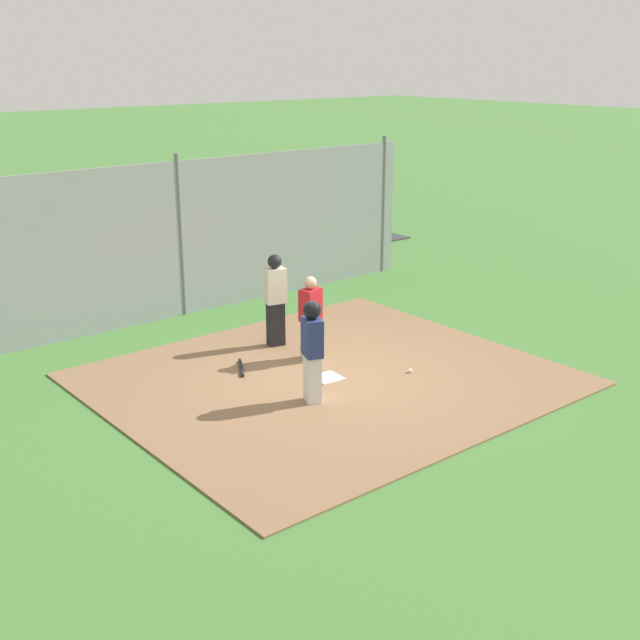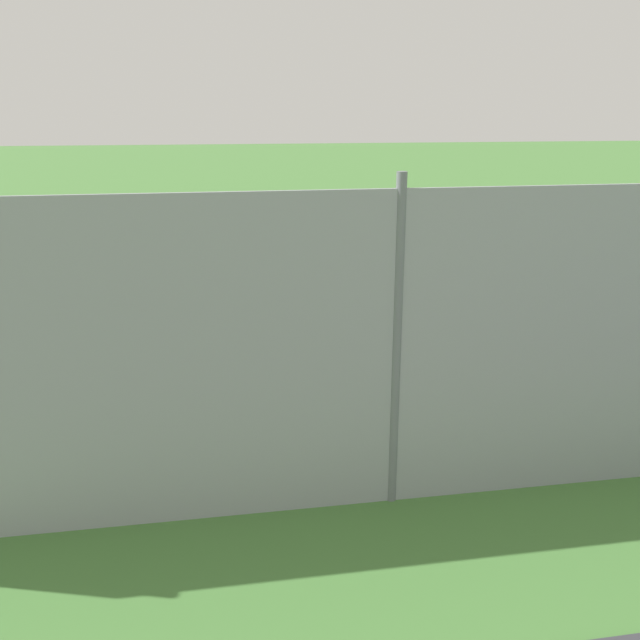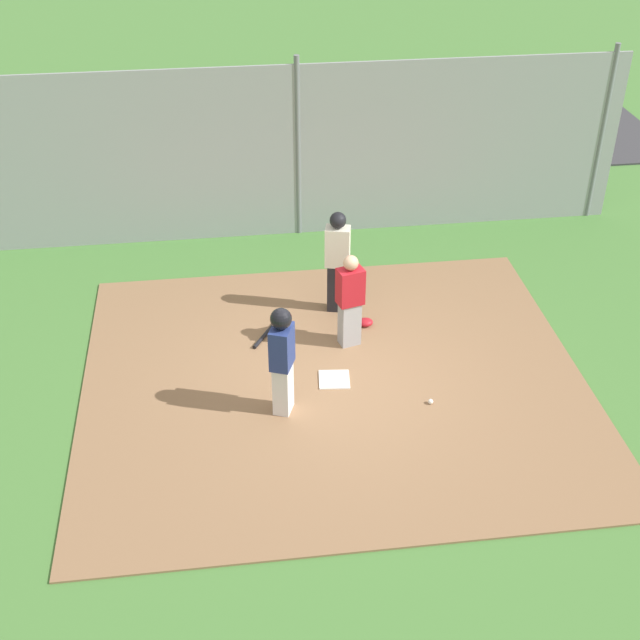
{
  "view_description": "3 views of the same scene",
  "coord_description": "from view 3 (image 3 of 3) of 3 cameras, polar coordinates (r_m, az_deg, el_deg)",
  "views": [
    {
      "loc": [
        8.18,
        9.8,
        5.23
      ],
      "look_at": [
        -0.05,
        -0.26,
        0.99
      ],
      "focal_mm": 45.87,
      "sensor_mm": 36.0,
      "label": 1
    },
    {
      "loc": [
        -1.81,
        -10.86,
        3.9
      ],
      "look_at": [
        0.01,
        -0.34,
        0.63
      ],
      "focal_mm": 39.03,
      "sensor_mm": 36.0,
      "label": 2
    },
    {
      "loc": [
        1.47,
        9.75,
        7.56
      ],
      "look_at": [
        0.19,
        -0.14,
        0.99
      ],
      "focal_mm": 48.11,
      "sensor_mm": 36.0,
      "label": 3
    }
  ],
  "objects": [
    {
      "name": "parking_lot",
      "position": [
        20.77,
        -2.87,
        12.04
      ],
      "size": [
        18.0,
        5.2,
        0.04
      ],
      "primitive_type": "cube",
      "color": "#38383D",
      "rests_on": "ground_plane"
    },
    {
      "name": "runner",
      "position": [
        11.32,
        -2.54,
        -2.3
      ],
      "size": [
        0.38,
        0.45,
        1.64
      ],
      "rotation": [
        0.0,
        0.0,
        2.77
      ],
      "color": "silver",
      "rests_on": "dirt_infield"
    },
    {
      "name": "parked_car_blue",
      "position": [
        20.93,
        -20.35,
        11.94
      ],
      "size": [
        4.35,
        2.21,
        1.28
      ],
      "rotation": [
        0.0,
        0.0,
        3.04
      ],
      "color": "#28428C",
      "rests_on": "parking_lot"
    },
    {
      "name": "home_plate",
      "position": [
        12.39,
        0.95,
        -3.98
      ],
      "size": [
        0.48,
        0.48,
        0.02
      ],
      "primitive_type": "cube",
      "rotation": [
        0.0,
        0.0,
        -0.1
      ],
      "color": "white",
      "rests_on": "dirt_infield"
    },
    {
      "name": "baseball_bat",
      "position": [
        13.32,
        -3.66,
        -0.96
      ],
      "size": [
        0.44,
        0.7,
        0.06
      ],
      "primitive_type": "cylinder",
      "rotation": [
        0.0,
        1.57,
        1.04
      ],
      "color": "black",
      "rests_on": "dirt_infield"
    },
    {
      "name": "parked_car_white",
      "position": [
        21.07,
        -13.02,
        13.28
      ],
      "size": [
        4.41,
        2.36,
        1.28
      ],
      "rotation": [
        0.0,
        0.0,
        2.99
      ],
      "color": "silver",
      "rests_on": "parking_lot"
    },
    {
      "name": "baseball",
      "position": [
        12.05,
        7.37,
        -5.4
      ],
      "size": [
        0.07,
        0.07,
        0.07
      ],
      "primitive_type": "sphere",
      "color": "white",
      "rests_on": "dirt_infield"
    },
    {
      "name": "backstop_fence",
      "position": [
        15.7,
        -1.48,
        11.08
      ],
      "size": [
        12.0,
        0.1,
        3.35
      ],
      "color": "#93999E",
      "rests_on": "ground_plane"
    },
    {
      "name": "ground_plane",
      "position": [
        12.42,
        0.95,
        -4.12
      ],
      "size": [
        140.0,
        140.0,
        0.0
      ],
      "primitive_type": "plane",
      "color": "#477A38"
    },
    {
      "name": "dirt_infield",
      "position": [
        12.41,
        0.95,
        -4.07
      ],
      "size": [
        7.2,
        6.4,
        0.03
      ],
      "primitive_type": "cube",
      "color": "#896647",
      "rests_on": "ground_plane"
    },
    {
      "name": "catcher",
      "position": [
        12.74,
        2.01,
        1.37
      ],
      "size": [
        0.43,
        0.35,
        1.52
      ],
      "rotation": [
        0.0,
        0.0,
        1.83
      ],
      "color": "#9E9EA3",
      "rests_on": "dirt_infield"
    },
    {
      "name": "catcher_mask",
      "position": [
        13.54,
        3.04,
        -0.15
      ],
      "size": [
        0.24,
        0.2,
        0.12
      ],
      "primitive_type": "ellipsoid",
      "color": "#B21923",
      "rests_on": "dirt_infield"
    },
    {
      "name": "umpire",
      "position": [
        13.5,
        1.17,
        4.02
      ],
      "size": [
        0.43,
        0.34,
        1.74
      ],
      "rotation": [
        0.0,
        0.0,
        1.32
      ],
      "color": "black",
      "rests_on": "dirt_infield"
    }
  ]
}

